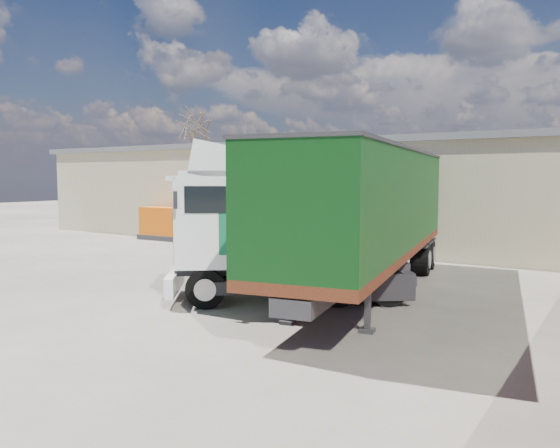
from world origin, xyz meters
The scene contains 7 objects.
ground centered at (0.00, 0.00, 0.00)m, with size 120.00×120.00×0.00m, color #282520.
warehouse centered at (-6.00, 16.00, 2.66)m, with size 30.60×12.60×5.42m.
bare_tree centered at (-18.00, 20.00, 7.92)m, with size 4.00×4.00×9.60m.
tractor_unit centered at (1.99, 0.23, 1.90)m, with size 6.82×5.96×4.52m.
box_trailer centered at (4.47, 2.90, 2.65)m, with size 5.19×13.38×4.35m.
panel_van centered at (-1.91, 9.61, 1.00)m, with size 3.35×5.11×1.94m.
orange_skip centered at (-10.81, 9.80, 0.80)m, with size 2.98×1.92×1.83m.
Camera 1 is at (11.18, -12.36, 3.54)m, focal length 35.00 mm.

